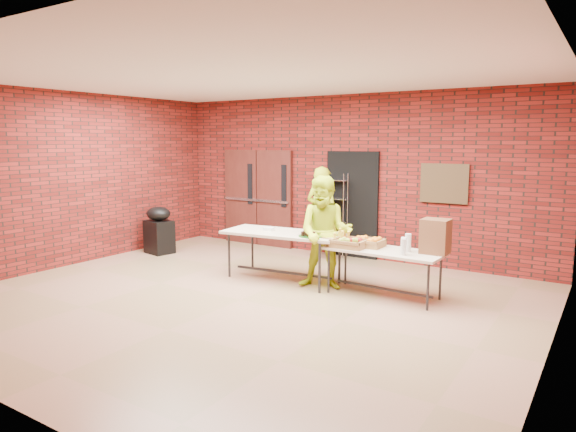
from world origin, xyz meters
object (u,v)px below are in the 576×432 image
object	(u,v)px
table_right	(384,254)
volunteer_woman	(322,213)
wire_rack	(332,215)
volunteer_man	(326,233)
covered_grill	(159,230)
coffee_dispenser	(436,236)
table_left	(283,236)

from	to	relation	value
table_right	volunteer_woman	size ratio (longest dim) A/B	0.96
volunteer_woman	wire_rack	bearing A→B (deg)	-90.10
volunteer_man	wire_rack	bearing A→B (deg)	98.15
volunteer_woman	covered_grill	bearing A→B (deg)	23.95
wire_rack	covered_grill	distance (m)	3.56
covered_grill	volunteer_woman	distance (m)	3.39
coffee_dispenser	covered_grill	distance (m)	5.77
wire_rack	volunteer_man	bearing A→B (deg)	-77.65
coffee_dispenser	table_right	bearing A→B (deg)	-167.13
table_left	covered_grill	distance (m)	3.32
table_right	volunteer_man	distance (m)	0.97
volunteer_woman	volunteer_man	bearing A→B (deg)	121.55
wire_rack	covered_grill	xyz separation A→B (m)	(-3.10, -1.72, -0.35)
coffee_dispenser	volunteer_man	world-z (taller)	volunteer_man
table_right	covered_grill	size ratio (longest dim) A/B	1.80
covered_grill	volunteer_woman	bearing A→B (deg)	34.11
covered_grill	coffee_dispenser	bearing A→B (deg)	9.61
wire_rack	covered_grill	world-z (taller)	wire_rack
wire_rack	coffee_dispenser	world-z (taller)	wire_rack
wire_rack	volunteer_woman	bearing A→B (deg)	-104.14
table_left	volunteer_man	size ratio (longest dim) A/B	1.16
table_left	table_right	size ratio (longest dim) A/B	1.18
table_left	wire_rack	bearing A→B (deg)	89.05
volunteer_man	table_right	bearing A→B (deg)	-11.87
covered_grill	volunteer_man	bearing A→B (deg)	5.56
wire_rack	table_left	size ratio (longest dim) A/B	0.81
table_left	volunteer_man	world-z (taller)	volunteer_man
table_left	coffee_dispenser	bearing A→B (deg)	-1.30
wire_rack	volunteer_woman	size ratio (longest dim) A/B	0.92
wire_rack	table_right	size ratio (longest dim) A/B	0.95
wire_rack	table_right	world-z (taller)	wire_rack
volunteer_woman	table_left	bearing A→B (deg)	97.58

